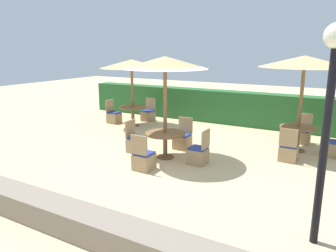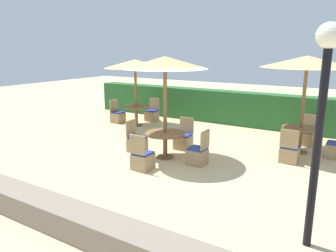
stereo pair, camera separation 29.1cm
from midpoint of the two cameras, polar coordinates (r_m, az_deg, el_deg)
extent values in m
plane|color=#D1BA8C|center=(8.68, -2.95, -6.60)|extent=(40.00, 40.00, 0.00)
cube|color=#28602D|center=(13.33, 9.92, 3.23)|extent=(13.00, 0.70, 1.30)
cube|color=gray|center=(6.22, -21.00, -13.83)|extent=(10.00, 0.56, 0.44)
cylinder|color=black|center=(5.28, 24.08, -4.01)|extent=(0.12, 0.12, 3.00)
cylinder|color=brown|center=(8.81, -1.45, 2.78)|extent=(0.10, 0.10, 2.69)
cone|color=tan|center=(8.66, -1.50, 11.01)|extent=(2.26, 2.26, 0.32)
cylinder|color=brown|center=(9.15, -1.40, -5.41)|extent=(0.48, 0.48, 0.03)
cylinder|color=brown|center=(9.05, -1.41, -3.49)|extent=(0.12, 0.12, 0.67)
cylinder|color=brown|center=(8.95, -1.43, -1.32)|extent=(1.11, 1.11, 0.04)
cube|color=tan|center=(9.64, -6.36, -3.35)|extent=(0.46, 0.46, 0.40)
cube|color=#233893|center=(9.58, -6.40, -2.06)|extent=(0.42, 0.42, 0.05)
cube|color=tan|center=(9.63, -7.45, -0.37)|extent=(0.04, 0.46, 0.48)
cube|color=tan|center=(9.89, 1.65, -2.84)|extent=(0.46, 0.46, 0.40)
cube|color=#233893|center=(9.83, 1.66, -1.58)|extent=(0.42, 0.42, 0.05)
cube|color=tan|center=(9.94, 2.24, 0.17)|extent=(0.46, 0.04, 0.48)
cube|color=tan|center=(8.26, -5.22, -6.23)|extent=(0.46, 0.46, 0.40)
cube|color=#233893|center=(8.19, -5.25, -4.75)|extent=(0.42, 0.42, 0.05)
cube|color=tan|center=(7.95, -6.16, -3.34)|extent=(0.46, 0.04, 0.48)
cube|color=tan|center=(8.65, 4.26, -5.29)|extent=(0.46, 0.46, 0.40)
cube|color=#233893|center=(8.58, 4.28, -3.87)|extent=(0.42, 0.42, 0.05)
cube|color=tan|center=(8.42, 5.60, -2.35)|extent=(0.04, 0.46, 0.48)
cylinder|color=brown|center=(10.09, 21.31, 3.24)|extent=(0.10, 0.10, 2.69)
cone|color=tan|center=(9.96, 21.94, 10.41)|extent=(2.53, 2.53, 0.32)
cylinder|color=brown|center=(10.39, 20.69, -3.99)|extent=(0.48, 0.48, 0.03)
cylinder|color=brown|center=(10.30, 20.84, -2.20)|extent=(0.12, 0.12, 0.70)
cylinder|color=brown|center=(10.21, 21.01, -0.20)|extent=(1.05, 1.05, 0.04)
cube|color=tan|center=(10.22, 25.91, -3.68)|extent=(0.46, 0.46, 0.40)
cube|color=#233893|center=(10.16, 26.04, -2.47)|extent=(0.42, 0.42, 0.05)
cube|color=tan|center=(9.38, 19.39, -4.53)|extent=(0.46, 0.46, 0.40)
cube|color=#233893|center=(9.32, 19.49, -3.22)|extent=(0.42, 0.42, 0.05)
cube|color=tan|center=(9.05, 19.38, -1.95)|extent=(0.46, 0.04, 0.48)
cube|color=tan|center=(11.21, 21.65, -1.83)|extent=(0.46, 0.46, 0.40)
cube|color=#233893|center=(11.16, 21.75, -0.72)|extent=(0.42, 0.42, 0.05)
cube|color=tan|center=(11.31, 22.03, 0.81)|extent=(0.46, 0.04, 0.48)
cylinder|color=brown|center=(12.69, -6.89, 5.50)|extent=(0.10, 0.10, 2.47)
cone|color=tan|center=(12.58, -7.04, 10.71)|extent=(2.38, 2.38, 0.32)
cylinder|color=brown|center=(12.92, -6.74, 0.13)|extent=(0.48, 0.48, 0.03)
cylinder|color=brown|center=(12.84, -6.78, 1.62)|extent=(0.12, 0.12, 0.72)
cylinder|color=brown|center=(12.77, -6.82, 3.28)|extent=(1.06, 1.06, 0.04)
cube|color=tan|center=(13.46, -9.97, 1.38)|extent=(0.46, 0.46, 0.40)
cube|color=#233893|center=(13.42, -10.01, 2.32)|extent=(0.42, 0.42, 0.05)
cube|color=tan|center=(13.50, -10.75, 3.50)|extent=(0.04, 0.46, 0.48)
cube|color=tan|center=(13.65, -4.12, 1.72)|extent=(0.46, 0.46, 0.40)
cube|color=#233893|center=(13.61, -4.13, 2.64)|extent=(0.42, 0.42, 0.05)
cube|color=tan|center=(13.73, -3.66, 3.88)|extent=(0.46, 0.04, 0.48)
camera|label=1|loc=(0.15, -90.93, -0.22)|focal=35.00mm
camera|label=2|loc=(0.15, 89.07, 0.22)|focal=35.00mm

